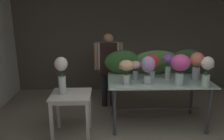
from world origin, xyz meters
TOP-DOWN VIEW (x-y plane):
  - ground_plane at (0.00, 1.73)m, footprint 7.63×7.63m
  - wall_back at (0.00, 3.47)m, footprint 5.69×0.12m
  - display_table_glass at (0.38, 1.55)m, footprint 1.76×0.97m
  - side_table_white at (-1.10, 1.20)m, footprint 0.63×0.57m
  - florist at (-0.49, 2.34)m, footprint 0.59×0.24m
  - foliage_backdrop at (0.39, 1.91)m, footprint 1.91×0.24m
  - vase_lilac_anemones at (0.13, 1.30)m, footprint 0.23×0.23m
  - vase_scarlet_carnations at (0.25, 1.60)m, footprint 0.28×0.24m
  - vase_blush_freesia at (-0.03, 1.56)m, footprint 0.18×0.18m
  - vase_ivory_ranunculus at (1.03, 1.15)m, footprint 0.21×0.19m
  - vase_fuchsia_hydrangea at (0.64, 1.25)m, footprint 0.30×0.30m
  - vase_coral_roses at (1.02, 1.52)m, footprint 0.26×0.25m
  - vase_peach_snapdragons at (-0.21, 1.28)m, footprint 0.24×0.23m
  - vase_violet_stock at (0.55, 1.60)m, footprint 0.23×0.22m
  - vase_white_roses_tall at (-1.23, 1.20)m, footprint 0.20×0.20m

SIDE VIEW (x-z plane):
  - ground_plane at x=0.00m, z-range 0.00..0.00m
  - side_table_white at x=-1.10m, z-range 0.26..0.99m
  - display_table_glass at x=0.38m, z-range 0.29..1.15m
  - florist at x=-0.49m, z-range 0.19..1.77m
  - vase_blush_freesia at x=-0.03m, z-range 0.89..1.22m
  - foliage_backdrop at x=0.39m, z-range 0.84..1.31m
  - vase_white_roses_tall at x=-1.23m, z-range 0.78..1.38m
  - vase_scarlet_carnations at x=0.25m, z-range 0.89..1.34m
  - vase_peach_snapdragons at x=-0.21m, z-range 0.91..1.32m
  - vase_violet_stock at x=0.55m, z-range 0.92..1.35m
  - vase_lilac_anemones at x=0.13m, z-range 0.90..1.37m
  - vase_ivory_ranunculus at x=1.03m, z-range 0.89..1.38m
  - vase_coral_roses at x=1.02m, z-range 0.90..1.39m
  - vase_fuchsia_hydrangea at x=0.64m, z-range 0.92..1.43m
  - wall_back at x=0.00m, z-range 0.00..2.76m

